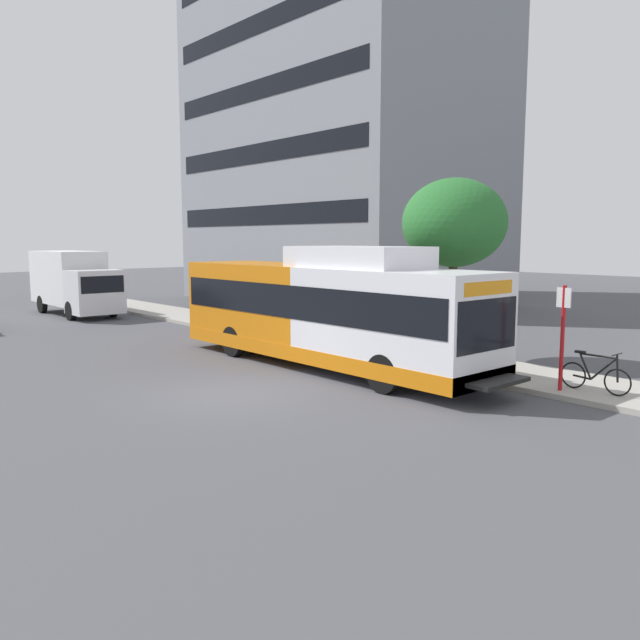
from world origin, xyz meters
The scene contains 7 objects.
ground_plane centered at (0.00, 8.00, 0.00)m, with size 120.00×120.00×0.00m, color #4C4C51.
sidewalk_curb centered at (7.00, 6.00, 0.07)m, with size 3.00×56.00×0.14m, color #A8A399.
transit_bus centered at (4.02, 1.05, 1.70)m, with size 2.58×12.25×3.65m.
bus_stop_sign_pole centered at (5.96, -5.51, 1.65)m, with size 0.10×0.36×2.60m.
bicycle_parked centered at (6.43, -6.15, 0.56)m, with size 0.52×1.76×1.02m.
street_tree_near_stop centered at (7.70, -0.87, 4.34)m, with size 3.24×3.24×5.60m.
box_truck_background centered at (3.31, 19.62, 1.74)m, with size 2.32×7.01×3.25m.
Camera 1 is at (-8.61, -13.14, 3.83)m, focal length 35.64 mm.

